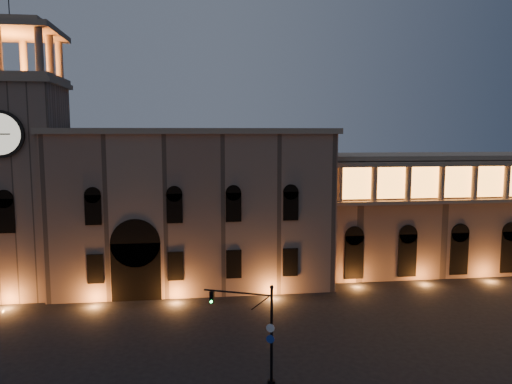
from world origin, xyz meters
TOP-DOWN VIEW (x-y plane):
  - ground at (0.00, 0.00)m, footprint 160.00×160.00m
  - government_building at (-2.08, 21.93)m, footprint 30.80×12.80m
  - clock_tower at (-20.50, 20.98)m, footprint 9.80×9.80m
  - colonnade_wing at (32.00, 23.92)m, footprint 40.60×11.50m
  - traffic_light at (2.15, -2.41)m, footprint 4.76×2.18m

SIDE VIEW (x-z plane):
  - ground at x=0.00m, z-range 0.00..0.00m
  - traffic_light at x=2.15m, z-range 0.18..7.18m
  - colonnade_wing at x=32.00m, z-range 0.08..14.58m
  - government_building at x=-2.08m, z-range -0.03..17.57m
  - clock_tower at x=-20.50m, z-range -3.70..28.70m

